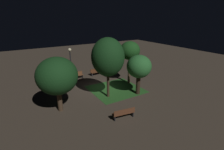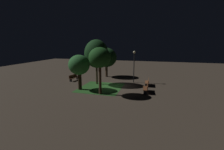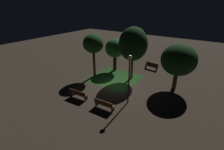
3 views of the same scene
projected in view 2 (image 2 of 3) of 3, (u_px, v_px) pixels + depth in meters
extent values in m
plane|color=#3D3328|center=(114.00, 86.00, 19.98)|extent=(60.00, 60.00, 0.00)
cube|color=#23511E|center=(101.00, 88.00, 19.33)|extent=(5.36, 5.08, 0.01)
cube|color=#512D19|center=(145.00, 88.00, 17.44)|extent=(1.83, 0.61, 0.06)
cube|color=#512D19|center=(147.00, 86.00, 17.35)|extent=(1.80, 0.20, 0.40)
cube|color=#2D2D33|center=(145.00, 93.00, 16.72)|extent=(0.11, 0.39, 0.42)
cube|color=#2D2D33|center=(145.00, 88.00, 18.26)|extent=(0.11, 0.39, 0.42)
cube|color=brown|center=(147.00, 82.00, 20.22)|extent=(1.82, 0.56, 0.06)
cube|color=brown|center=(149.00, 81.00, 20.13)|extent=(1.80, 0.14, 0.40)
cube|color=black|center=(147.00, 86.00, 19.51)|extent=(0.10, 0.39, 0.42)
cube|color=black|center=(147.00, 82.00, 21.04)|extent=(0.10, 0.39, 0.42)
cube|color=brown|center=(74.00, 78.00, 22.94)|extent=(1.85, 0.75, 0.06)
cube|color=brown|center=(73.00, 76.00, 22.98)|extent=(1.79, 0.33, 0.40)
cube|color=black|center=(78.00, 78.00, 23.70)|extent=(0.14, 0.39, 0.42)
cube|color=black|center=(71.00, 80.00, 22.27)|extent=(0.14, 0.39, 0.42)
cylinder|color=#423021|center=(100.00, 79.00, 16.56)|extent=(0.30, 0.30, 3.33)
ellipsoid|color=#194719|center=(100.00, 57.00, 16.10)|extent=(2.31, 2.31, 2.13)
cylinder|color=#423021|center=(106.00, 70.00, 25.53)|extent=(0.41, 0.41, 2.23)
ellipsoid|color=#143816|center=(106.00, 58.00, 25.13)|extent=(3.34, 3.34, 3.08)
cylinder|color=#2D2116|center=(80.00, 80.00, 18.38)|extent=(0.44, 0.44, 2.28)
ellipsoid|color=#28662D|center=(79.00, 65.00, 18.02)|extent=(2.46, 2.46, 2.32)
cylinder|color=#38281C|center=(97.00, 72.00, 20.84)|extent=(0.26, 0.26, 3.20)
ellipsoid|color=#143816|center=(96.00, 54.00, 20.35)|extent=(3.13, 3.13, 3.67)
cylinder|color=black|center=(134.00, 68.00, 21.52)|extent=(0.12, 0.12, 4.06)
sphere|color=#F4E5B2|center=(134.00, 52.00, 21.08)|extent=(0.36, 0.36, 0.36)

